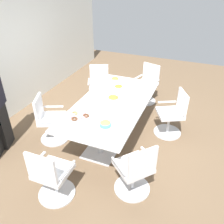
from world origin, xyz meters
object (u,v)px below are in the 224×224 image
(office_chair_0, at_px, (135,172))
(plate_stack, at_px, (131,108))
(office_chair_5, at_px, (51,177))
(office_chair_1, at_px, (172,116))
(conference_table, at_px, (112,109))
(snack_bowl_pretzels, at_px, (113,99))
(snack_bowl_chips_orange, at_px, (118,87))
(donut_platter, at_px, (79,116))
(office_chair_4, at_px, (49,121))
(office_chair_3, at_px, (99,87))
(snack_bowl_chips_yellow, at_px, (115,80))
(office_chair_2, at_px, (147,86))
(napkin_pile, at_px, (92,100))
(snack_bowl_cookies, at_px, (105,124))

(office_chair_0, bearing_deg, plate_stack, 63.15)
(office_chair_5, bearing_deg, office_chair_1, 59.68)
(conference_table, height_order, snack_bowl_pretzels, snack_bowl_pretzels)
(snack_bowl_chips_orange, relative_size, donut_platter, 0.53)
(office_chair_5, bearing_deg, office_chair_4, 125.68)
(office_chair_1, height_order, snack_bowl_pretzels, office_chair_1)
(office_chair_3, height_order, snack_bowl_chips_yellow, office_chair_3)
(office_chair_2, distance_m, napkin_pile, 1.90)
(office_chair_1, bearing_deg, office_chair_3, 43.59)
(conference_table, height_order, office_chair_2, office_chair_2)
(conference_table, relative_size, donut_platter, 7.11)
(snack_bowl_chips_yellow, bearing_deg, plate_stack, -144.70)
(snack_bowl_cookies, distance_m, plate_stack, 0.66)
(snack_bowl_pretzels, bearing_deg, plate_stack, -110.64)
(office_chair_5, relative_size, donut_platter, 2.70)
(office_chair_0, bearing_deg, conference_table, 76.63)
(conference_table, relative_size, snack_bowl_chips_yellow, 13.81)
(office_chair_3, bearing_deg, snack_bowl_cookies, 93.24)
(office_chair_1, relative_size, office_chair_2, 1.00)
(snack_bowl_cookies, height_order, snack_bowl_chips_orange, snack_bowl_chips_orange)
(office_chair_1, bearing_deg, napkin_pile, 86.46)
(office_chair_5, xyz_separation_m, snack_bowl_pretzels, (1.73, -0.21, 0.40))
(snack_bowl_chips_yellow, bearing_deg, snack_bowl_chips_orange, -147.75)
(conference_table, xyz_separation_m, snack_bowl_chips_yellow, (0.87, 0.29, 0.18))
(conference_table, bearing_deg, donut_platter, 153.66)
(office_chair_1, height_order, donut_platter, office_chair_1)
(office_chair_5, relative_size, snack_bowl_chips_orange, 5.07)
(office_chair_1, distance_m, snack_bowl_chips_orange, 1.20)
(office_chair_1, bearing_deg, office_chair_5, 122.17)
(donut_platter, bearing_deg, office_chair_5, -174.00)
(office_chair_3, distance_m, office_chair_4, 1.70)
(snack_bowl_pretzels, bearing_deg, snack_bowl_cookies, -166.61)
(office_chair_1, distance_m, napkin_pile, 1.58)
(conference_table, height_order, snack_bowl_chips_yellow, snack_bowl_chips_yellow)
(conference_table, relative_size, office_chair_3, 2.64)
(snack_bowl_cookies, bearing_deg, office_chair_5, 157.24)
(snack_bowl_chips_orange, bearing_deg, office_chair_0, -151.70)
(conference_table, distance_m, office_chair_0, 1.42)
(office_chair_3, bearing_deg, office_chair_1, 137.03)
(office_chair_2, bearing_deg, donut_platter, 93.12)
(office_chair_3, height_order, plate_stack, office_chair_3)
(office_chair_2, height_order, donut_platter, office_chair_2)
(office_chair_4, distance_m, snack_bowl_pretzels, 1.27)
(snack_bowl_cookies, bearing_deg, snack_bowl_pretzels, 13.39)
(conference_table, bearing_deg, snack_bowl_chips_orange, 8.99)
(conference_table, xyz_separation_m, snack_bowl_pretzels, (0.06, 0.00, 0.18))
(office_chair_3, xyz_separation_m, snack_bowl_chips_orange, (-0.60, -0.72, 0.39))
(office_chair_5, bearing_deg, office_chair_0, 26.54)
(office_chair_2, height_order, snack_bowl_chips_yellow, office_chair_2)
(office_chair_4, distance_m, snack_bowl_chips_yellow, 1.65)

